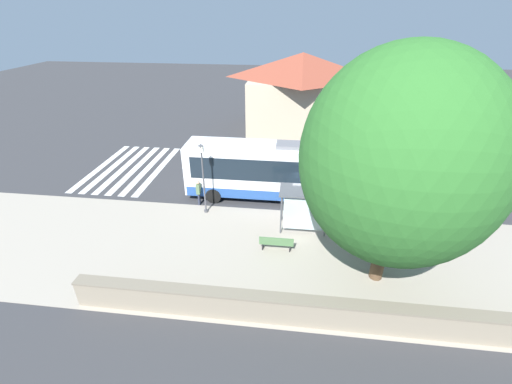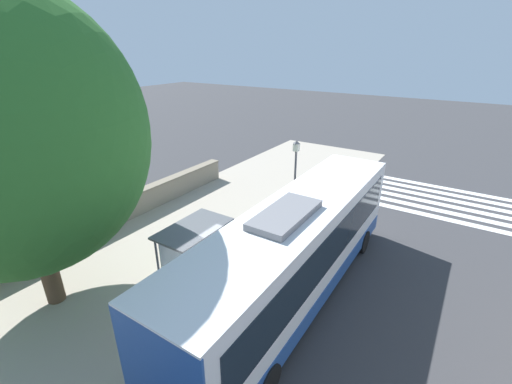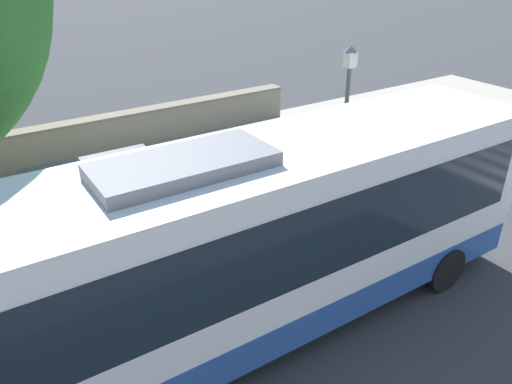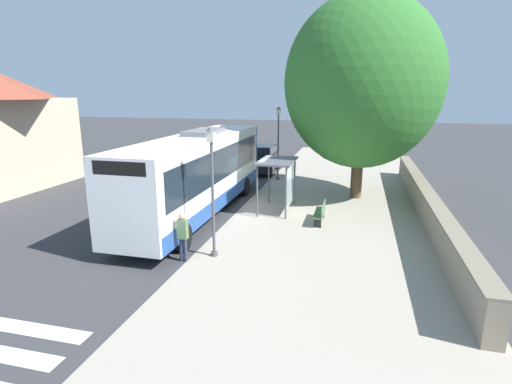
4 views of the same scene
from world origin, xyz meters
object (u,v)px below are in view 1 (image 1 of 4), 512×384
(pedestrian, at_px, (199,191))
(shade_tree, at_px, (401,159))
(street_lamp_far, at_px, (430,182))
(street_lamp_near, at_px, (203,173))
(parked_car_behind_bus, at_px, (455,199))
(bus, at_px, (283,171))
(bench, at_px, (276,243))
(bus_shelter, at_px, (304,199))

(pedestrian, relative_size, shade_tree, 0.16)
(pedestrian, bearing_deg, street_lamp_far, -92.54)
(street_lamp_near, distance_m, parked_car_behind_bus, 15.32)
(pedestrian, height_order, shade_tree, shade_tree)
(pedestrian, bearing_deg, shade_tree, -118.99)
(bus, height_order, pedestrian, bus)
(shade_tree, distance_m, parked_car_behind_bus, 10.08)
(pedestrian, distance_m, shade_tree, 12.52)
(street_lamp_near, height_order, street_lamp_far, street_lamp_far)
(shade_tree, bearing_deg, pedestrian, 61.01)
(bus, height_order, street_lamp_near, street_lamp_near)
(bench, bearing_deg, shade_tree, -106.80)
(bus, relative_size, bench, 6.97)
(pedestrian, xyz_separation_m, street_lamp_far, (-0.59, -13.39, 1.75))
(shade_tree, bearing_deg, bus, 34.12)
(bench, relative_size, street_lamp_near, 0.39)
(pedestrian, distance_m, bench, 6.67)
(street_lamp_near, relative_size, street_lamp_far, 0.96)
(bus, distance_m, shade_tree, 9.49)
(street_lamp_far, xyz_separation_m, shade_tree, (-4.96, 3.36, 3.28))
(bus_shelter, xyz_separation_m, bench, (-2.07, 1.35, -1.55))
(street_lamp_near, height_order, parked_car_behind_bus, street_lamp_near)
(bus_shelter, relative_size, pedestrian, 1.60)
(pedestrian, distance_m, street_lamp_far, 13.51)
(bus_shelter, xyz_separation_m, street_lamp_near, (1.17, 5.93, 0.63))
(bus_shelter, height_order, pedestrian, bus_shelter)
(parked_car_behind_bus, bearing_deg, bus_shelter, 108.18)
(bus, distance_m, pedestrian, 5.52)
(bus_shelter, xyz_separation_m, parked_car_behind_bus, (3.01, -9.18, -1.11))
(bench, bearing_deg, parked_car_behind_bus, -64.19)
(street_lamp_far, bearing_deg, bus, 75.28)
(bus, height_order, parked_car_behind_bus, bus)
(street_lamp_near, bearing_deg, street_lamp_far, -88.79)
(bus, height_order, shade_tree, shade_tree)
(bus_shelter, bearing_deg, street_lamp_near, 78.83)
(bus, relative_size, street_lamp_near, 2.75)
(bench, distance_m, shade_tree, 7.47)
(bus_shelter, bearing_deg, bench, 147.04)
(bench, bearing_deg, street_lamp_far, -66.67)
(bus, xyz_separation_m, parked_car_behind_bus, (-0.58, -10.55, -1.07))
(street_lamp_near, xyz_separation_m, shade_tree, (-4.69, -9.38, 3.37))
(street_lamp_near, xyz_separation_m, street_lamp_far, (0.27, -12.74, 0.09))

